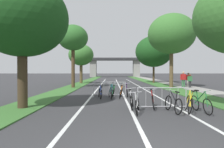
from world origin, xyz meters
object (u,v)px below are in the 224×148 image
at_px(bicycle_blue_4, 100,93).
at_px(pedestrian_in_red_jacket, 189,80).
at_px(bicycle_silver_9, 131,100).
at_px(bicycle_yellow_6, 188,103).
at_px(tree_right_oak_mid, 153,52).
at_px(bicycle_orange_7, 121,93).
at_px(bicycle_black_2, 173,104).
at_px(bicycle_green_0, 113,93).
at_px(tree_left_oak_near, 81,55).
at_px(bicycle_red_1, 153,100).
at_px(bicycle_teal_8, 111,91).
at_px(bicycle_white_3, 137,104).
at_px(bicycle_purple_5, 127,91).
at_px(pedestrian_strolling, 183,78).
at_px(tree_left_pine_near, 22,18).
at_px(pedestrian_with_backpack, 188,78).
at_px(crowd_barrier_nearest, 162,99).
at_px(tree_left_maple_mid, 73,38).
at_px(bicycle_green_10, 200,104).
at_px(tree_right_pine_far, 171,34).

distance_m(bicycle_blue_4, pedestrian_in_red_jacket, 11.61).
bearing_deg(bicycle_silver_9, bicycle_yellow_6, -11.75).
height_order(tree_right_oak_mid, bicycle_orange_7, tree_right_oak_mid).
bearing_deg(bicycle_black_2, bicycle_green_0, 113.91).
xyz_separation_m(tree_left_oak_near, tree_right_oak_mid, (10.82, 1.15, 0.63)).
distance_m(bicycle_red_1, bicycle_teal_8, 4.84).
height_order(bicycle_white_3, bicycle_silver_9, bicycle_white_3).
bearing_deg(bicycle_purple_5, pedestrian_strolling, 51.53).
xyz_separation_m(tree_left_pine_near, tree_right_oak_mid, (10.57, 20.06, 0.47)).
bearing_deg(bicycle_red_1, bicycle_teal_8, 127.27).
bearing_deg(tree_left_oak_near, pedestrian_with_backpack, -27.10).
height_order(bicycle_green_0, bicycle_black_2, bicycle_black_2).
distance_m(bicycle_blue_4, pedestrian_strolling, 11.64).
bearing_deg(bicycle_blue_4, pedestrian_with_backpack, 33.12).
bearing_deg(pedestrian_with_backpack, crowd_barrier_nearest, 70.99).
xyz_separation_m(tree_left_oak_near, bicycle_purple_5, (5.58, -14.32, -3.77)).
bearing_deg(bicycle_yellow_6, bicycle_blue_4, 146.87).
relative_size(bicycle_blue_4, bicycle_teal_8, 1.01).
bearing_deg(bicycle_green_0, tree_left_maple_mid, 123.97).
xyz_separation_m(tree_left_maple_mid, bicycle_green_10, (7.99, -12.35, -4.92)).
height_order(crowd_barrier_nearest, pedestrian_strolling, pedestrian_strolling).
bearing_deg(bicycle_green_0, bicycle_silver_9, -70.44).
xyz_separation_m(bicycle_white_3, pedestrian_strolling, (6.60, 12.50, 0.70)).
bearing_deg(tree_left_pine_near, bicycle_black_2, -6.68).
bearing_deg(tree_left_oak_near, bicycle_purple_5, -68.72).
xyz_separation_m(bicycle_purple_5, bicycle_green_10, (2.75, -5.47, 0.03)).
relative_size(pedestrian_in_red_jacket, pedestrian_with_backpack, 0.93).
xyz_separation_m(tree_left_pine_near, bicycle_black_2, (6.91, -0.81, -3.91)).
relative_size(bicycle_yellow_6, pedestrian_strolling, 0.97).
xyz_separation_m(tree_left_pine_near, pedestrian_strolling, (11.93, 11.54, -3.22)).
xyz_separation_m(tree_right_oak_mid, bicycle_blue_4, (-7.10, -16.49, -4.41)).
relative_size(bicycle_blue_4, bicycle_green_10, 1.02).
distance_m(bicycle_purple_5, bicycle_silver_9, 4.55).
distance_m(bicycle_green_0, bicycle_green_10, 5.83).
xyz_separation_m(bicycle_purple_5, bicycle_yellow_6, (2.26, -5.42, 0.04)).
bearing_deg(pedestrian_in_red_jacket, crowd_barrier_nearest, 48.23).
distance_m(tree_left_maple_mid, bicycle_white_3, 14.37).
bearing_deg(bicycle_green_10, tree_left_maple_mid, -62.80).
distance_m(bicycle_white_3, bicycle_orange_7, 4.67).
bearing_deg(bicycle_red_1, bicycle_green_10, -15.55).
distance_m(pedestrian_in_red_jacket, pedestrian_with_backpack, 1.33).
height_order(tree_right_pine_far, bicycle_black_2, tree_right_pine_far).
xyz_separation_m(tree_left_pine_near, pedestrian_with_backpack, (12.76, 12.25, -3.31)).
relative_size(tree_right_oak_mid, bicycle_black_2, 4.17).
height_order(tree_left_pine_near, bicycle_purple_5, tree_left_pine_near).
bearing_deg(pedestrian_strolling, bicycle_green_0, -133.94).
xyz_separation_m(tree_right_oak_mid, bicycle_purple_5, (-5.24, -15.47, -4.40)).
height_order(bicycle_black_2, bicycle_blue_4, bicycle_black_2).
height_order(crowd_barrier_nearest, bicycle_green_0, crowd_barrier_nearest).
xyz_separation_m(tree_right_pine_far, bicycle_black_2, (-3.75, -12.44, -5.41)).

